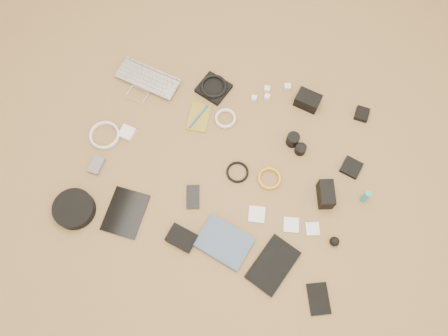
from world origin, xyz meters
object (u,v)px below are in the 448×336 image
(tablet, at_px, (126,213))
(phone, at_px, (193,197))
(headphone_case, at_px, (74,209))
(dslr_camera, at_px, (308,100))
(paperback, at_px, (214,259))
(laptop, at_px, (143,86))

(tablet, distance_m, phone, 0.32)
(tablet, height_order, headphone_case, headphone_case)
(dslr_camera, distance_m, paperback, 0.92)
(dslr_camera, xyz_separation_m, phone, (-0.41, -0.64, -0.03))
(headphone_case, relative_size, paperback, 0.82)
(laptop, relative_size, tablet, 1.51)
(headphone_case, bearing_deg, paperback, -2.78)
(tablet, bearing_deg, laptop, 102.82)
(tablet, relative_size, headphone_case, 1.16)
(tablet, bearing_deg, dslr_camera, 49.44)
(laptop, relative_size, headphone_case, 1.75)
(dslr_camera, xyz_separation_m, headphone_case, (-0.92, -0.86, -0.01))
(tablet, height_order, paperback, paperback)
(tablet, relative_size, phone, 1.88)
(headphone_case, bearing_deg, tablet, 13.59)
(laptop, xyz_separation_m, tablet, (0.15, -0.66, -0.01))
(phone, bearing_deg, laptop, 113.54)
(tablet, xyz_separation_m, phone, (0.28, 0.16, -0.00))
(dslr_camera, distance_m, phone, 0.76)
(tablet, xyz_separation_m, headphone_case, (-0.23, -0.06, 0.02))
(phone, height_order, headphone_case, headphone_case)
(dslr_camera, relative_size, tablet, 0.55)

